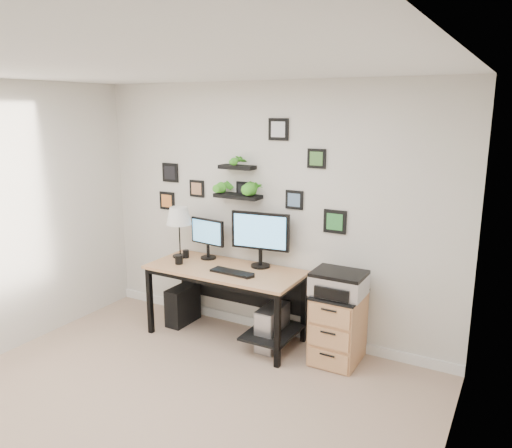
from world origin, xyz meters
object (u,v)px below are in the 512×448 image
Objects in this scene: printer at (339,283)px; desk at (230,279)px; pc_tower_black at (183,305)px; table_lamp at (179,217)px; mug at (179,260)px; monitor_right at (260,235)px; file_cabinet at (338,327)px; pc_tower_grey at (272,327)px; monitor_left at (207,236)px.

desk is at bearing -178.52° from printer.
desk is 3.83× the size of pc_tower_black.
desk is 0.89m from table_lamp.
table_lamp is 5.98× the size of mug.
monitor_right is at bearing 6.57° from table_lamp.
monitor_right reaches higher than pc_tower_black.
file_cabinet is (1.68, 0.20, -0.46)m from mug.
mug is 1.70m from printer.
pc_tower_grey is at bearing -174.64° from file_cabinet.
pc_tower_black is 1.80m from file_cabinet.
printer is (1.80, -0.01, 0.57)m from pc_tower_black.
pc_tower_grey is at bearing -177.11° from printer.
pc_tower_black is at bearing 121.34° from mug.
pc_tower_black is at bearing 179.78° from printer.
monitor_left reaches higher than mug.
monitor_left is 0.66× the size of file_cabinet.
monitor_right is 0.96m from printer.
desk is 0.58m from mug.
file_cabinet is 0.44m from printer.
monitor_right is 1.47× the size of pc_tower_black.
desk is 0.64m from pc_tower_grey.
file_cabinet is (1.83, -0.01, -0.86)m from table_lamp.
monitor_right is (0.63, 0.02, 0.08)m from monitor_left.
printer reaches higher than pc_tower_grey.
pc_tower_black is at bearing -179.31° from file_cabinet.
monitor_right reaches higher than file_cabinet.
printer is (0.00, -0.03, 0.44)m from file_cabinet.
pc_tower_black is 0.97× the size of pc_tower_grey.
pc_tower_grey is (0.49, -0.00, -0.41)m from desk.
monitor_left is at bearing 25.87° from pc_tower_black.
monitor_left is 4.75× the size of mug.
file_cabinet is (1.15, 0.06, -0.29)m from desk.
table_lamp is at bearing 179.64° from file_cabinet.
monitor_right is 0.90m from mug.
monitor_right is 6.64× the size of mug.
pc_tower_grey is at bearing -10.67° from monitor_left.
file_cabinet is (1.79, 0.02, 0.13)m from pc_tower_black.
mug is at bearing -172.28° from pc_tower_grey.
table_lamp is at bearing 174.14° from desk.
monitor_right is at bearing 9.96° from pc_tower_black.
pc_tower_grey is at bearing 7.72° from mug.
mug is (0.15, -0.21, -0.40)m from table_lamp.
printer is (0.66, 0.03, 0.57)m from pc_tower_grey.
pc_tower_grey is at bearing -0.98° from pc_tower_black.
table_lamp is 2.02m from file_cabinet.
monitor_left is at bearing 156.98° from desk.
monitor_left is 0.79× the size of table_lamp.
monitor_right is 1.18m from file_cabinet.
file_cabinet reaches higher than pc_tower_black.
pc_tower_grey is 0.67m from file_cabinet.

